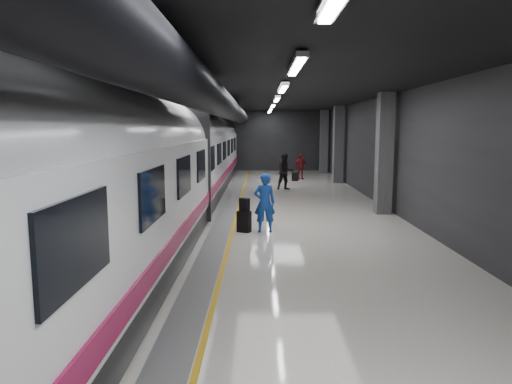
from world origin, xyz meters
TOP-DOWN VIEW (x-y plane):
  - ground at (0.00, 0.00)m, footprint 40.00×40.00m
  - platform_hall at (-0.29, 0.96)m, footprint 10.02×40.02m
  - train at (-3.25, -0.00)m, footprint 3.05×38.00m
  - traveler_main at (0.05, -1.18)m, footprint 0.71×0.51m
  - suitcase_main at (-0.58, -1.19)m, footprint 0.47×0.40m
  - shoulder_bag at (-0.57, -1.21)m, footprint 0.35×0.32m
  - traveler_far_a at (1.26, 8.78)m, footprint 1.08×0.93m
  - traveler_far_b at (2.49, 13.74)m, footprint 1.02×0.57m
  - suitcase_far at (2.09, 12.77)m, footprint 0.42×0.35m

SIDE VIEW (x-z plane):
  - ground at x=0.00m, z-range 0.00..0.00m
  - suitcase_far at x=2.09m, z-range 0.00..0.52m
  - suitcase_main at x=-0.58m, z-range 0.00..0.66m
  - traveler_far_b at x=2.49m, z-range 0.00..1.64m
  - shoulder_bag at x=-0.57m, z-range 0.66..1.07m
  - traveler_main at x=0.05m, z-range 0.00..1.84m
  - traveler_far_a at x=1.26m, z-range 0.00..1.89m
  - train at x=-3.25m, z-range 0.04..4.09m
  - platform_hall at x=-0.29m, z-range 1.28..5.79m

